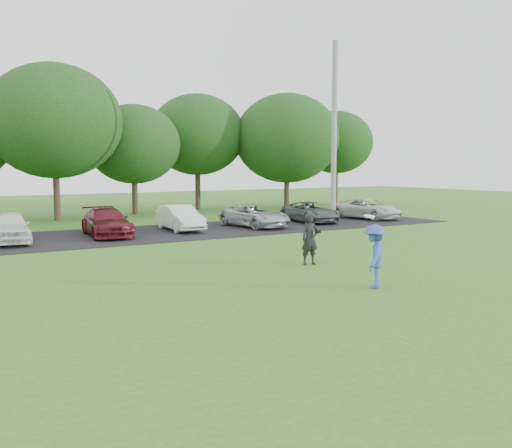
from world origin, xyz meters
The scene contains 7 objects.
ground centered at (0.00, 0.00, 0.00)m, with size 100.00×100.00×0.00m, color #356F1F.
parking_lot centered at (0.00, 13.00, 0.01)m, with size 32.00×6.50×0.03m, color black.
utility_pole centered at (10.03, 12.19, 4.71)m, with size 0.28×0.28×9.42m, color gray.
frisbee_player centered at (0.93, -0.71, 0.81)m, with size 1.18×1.15×1.86m.
camera_bystander centered at (1.56, 2.84, 0.81)m, with size 0.62×0.46×1.61m.
parked_cars centered at (0.69, 12.95, 0.61)m, with size 28.68×4.63×1.25m.
tree_row centered at (1.51, 22.76, 4.91)m, with size 42.39×9.85×8.64m.
Camera 1 is at (-8.97, -11.27, 3.11)m, focal length 40.00 mm.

